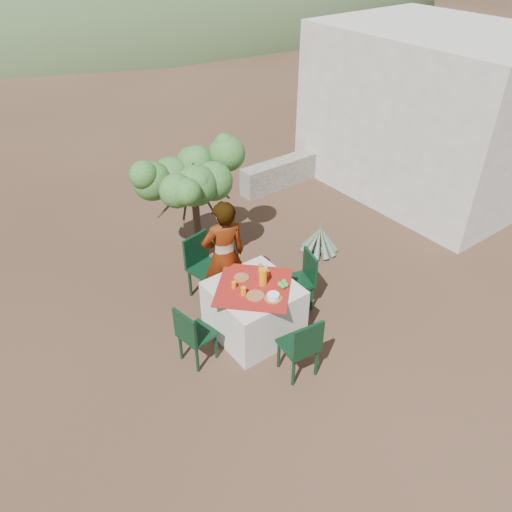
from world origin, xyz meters
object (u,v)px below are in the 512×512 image
(chair_far, at_px, (202,263))
(shrub_tree, at_px, (195,182))
(chair_right, at_px, (302,277))
(person, at_px, (224,256))
(chair_near, at_px, (302,346))
(table, at_px, (254,309))
(juice_pitcher, at_px, (263,277))
(chair_left, at_px, (193,334))
(agave, at_px, (320,240))
(guesthouse, at_px, (432,112))

(chair_far, bearing_deg, shrub_tree, 50.08)
(chair_right, distance_m, person, 1.14)
(chair_near, height_order, shrub_tree, shrub_tree)
(table, xyz_separation_m, juice_pitcher, (0.13, -0.02, 0.50))
(chair_near, xyz_separation_m, chair_left, (-0.92, 0.97, -0.03))
(agave, bearing_deg, person, -174.85)
(chair_left, xyz_separation_m, shrub_tree, (1.24, 1.87, 0.92))
(table, relative_size, chair_right, 1.51)
(chair_far, distance_m, chair_near, 2.07)
(chair_near, xyz_separation_m, chair_right, (0.88, 1.01, -0.01))
(chair_near, bearing_deg, guesthouse, -147.82)
(agave, distance_m, juice_pitcher, 2.18)
(chair_far, xyz_separation_m, chair_near, (0.10, -2.07, -0.04))
(chair_right, relative_size, juice_pitcher, 3.70)
(chair_near, bearing_deg, shrub_tree, -88.97)
(table, relative_size, chair_left, 1.55)
(chair_near, height_order, person, person)
(table, bearing_deg, person, 88.70)
(person, xyz_separation_m, guesthouse, (5.38, 0.83, 0.66))
(chair_far, relative_size, person, 0.57)
(person, bearing_deg, agave, -161.36)
(chair_left, height_order, person, person)
(chair_far, height_order, juice_pitcher, juice_pitcher)
(chair_right, height_order, person, person)
(agave, distance_m, guesthouse, 3.69)
(chair_near, bearing_deg, juice_pitcher, -90.56)
(agave, relative_size, juice_pitcher, 2.86)
(person, distance_m, shrub_tree, 1.33)
(chair_left, height_order, guesthouse, guesthouse)
(table, distance_m, chair_far, 1.12)
(agave, bearing_deg, chair_near, -137.41)
(person, bearing_deg, chair_far, -60.19)
(chair_near, bearing_deg, chair_right, -123.88)
(chair_far, bearing_deg, chair_left, -138.53)
(chair_near, height_order, chair_left, chair_near)
(guesthouse, bearing_deg, chair_near, -155.19)
(chair_near, xyz_separation_m, guesthouse, (5.40, 2.49, 1.01))
(table, bearing_deg, juice_pitcher, -11.15)
(guesthouse, bearing_deg, shrub_tree, 176.14)
(chair_left, bearing_deg, chair_right, -98.94)
(guesthouse, bearing_deg, table, -164.15)
(chair_left, distance_m, chair_right, 1.80)
(table, xyz_separation_m, guesthouse, (5.39, 1.53, 1.12))
(chair_far, height_order, chair_near, chair_far)
(chair_near, relative_size, chair_right, 1.03)
(chair_far, distance_m, juice_pitcher, 1.20)
(person, relative_size, agave, 2.52)
(chair_near, distance_m, guesthouse, 6.03)
(chair_near, relative_size, person, 0.53)
(chair_left, relative_size, agave, 1.26)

